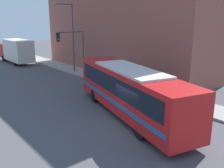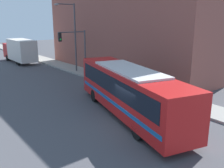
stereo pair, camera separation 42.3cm
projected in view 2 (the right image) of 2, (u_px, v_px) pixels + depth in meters
The scene contains 9 objects.
ground_plane at pixel (133, 126), 15.02m from camera, with size 120.00×120.00×0.00m, color #47474C.
sidewalk at pixel (63, 66), 33.58m from camera, with size 2.54×70.00×0.16m.
building_facade at pixel (121, 17), 29.15m from camera, with size 6.00×23.77×12.84m.
city_bus at pixel (129, 89), 16.22m from camera, with size 5.41×11.92×3.22m.
delivery_truck at pixel (20, 50), 35.87m from camera, with size 2.35×8.16×3.36m.
fire_hydrant at pixel (144, 89), 21.08m from camera, with size 0.22×0.30×0.72m.
traffic_light_pole at pixel (76, 45), 26.70m from camera, with size 3.28×0.35×4.86m.
parking_meter at pixel (99, 70), 25.83m from camera, with size 0.14×0.14×1.29m.
street_lamp at pixel (73, 32), 28.64m from camera, with size 2.55×0.28×7.72m.
Camera 2 is at (-9.65, -10.03, 6.35)m, focal length 40.00 mm.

